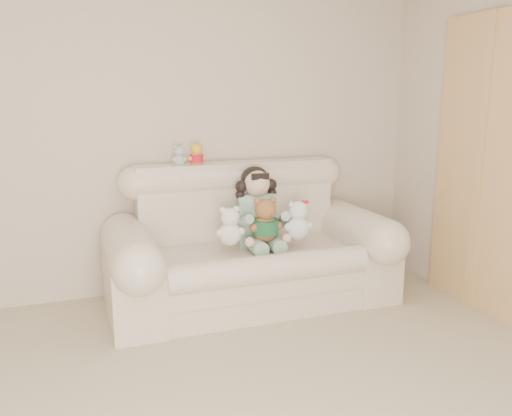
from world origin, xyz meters
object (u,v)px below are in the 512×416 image
object	(u,v)px
brown_teddy	(265,215)
cream_teddy	(230,222)
seated_child	(257,206)
sofa	(251,236)
white_cat	(298,216)

from	to	relation	value
brown_teddy	cream_teddy	xyz separation A→B (m)	(-0.27, -0.00, -0.03)
brown_teddy	seated_child	bearing A→B (deg)	80.95
sofa	seated_child	size ratio (longest dim) A/B	3.44
white_cat	brown_teddy	bearing A→B (deg)	-170.88
sofa	white_cat	size ratio (longest dim) A/B	5.99
sofa	cream_teddy	xyz separation A→B (m)	(-0.20, -0.11, 0.15)
seated_child	brown_teddy	bearing A→B (deg)	-81.25
brown_teddy	cream_teddy	size ratio (longest dim) A/B	1.17
sofa	cream_teddy	size ratio (longest dim) A/B	6.38
seated_child	white_cat	xyz separation A→B (m)	(0.24, -0.22, -0.05)
sofa	white_cat	distance (m)	0.38
brown_teddy	white_cat	world-z (taller)	brown_teddy
brown_teddy	white_cat	xyz separation A→B (m)	(0.24, -0.03, -0.02)
seated_child	cream_teddy	size ratio (longest dim) A/B	1.85
cream_teddy	white_cat	bearing A→B (deg)	18.95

